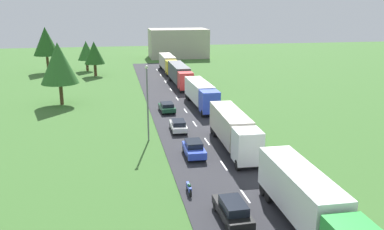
{
  "coord_description": "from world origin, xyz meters",
  "views": [
    {
      "loc": [
        -9.73,
        -10.33,
        14.82
      ],
      "look_at": [
        -1.05,
        35.1,
        2.26
      ],
      "focal_mm": 38.56,
      "sensor_mm": 36.0,
      "label": 1
    }
  ],
  "objects": [
    {
      "name": "car_fourth",
      "position": [
        -2.5,
        36.16,
        0.78
      ],
      "size": [
        1.88,
        4.1,
        1.36
      ],
      "color": "white",
      "rests_on": "road"
    },
    {
      "name": "truck_lead",
      "position": [
        2.47,
        12.81,
        2.2
      ],
      "size": [
        2.61,
        12.57,
        3.76
      ],
      "color": "green",
      "rests_on": "road"
    },
    {
      "name": "tree_birch",
      "position": [
        -15.63,
        85.47,
        4.56
      ],
      "size": [
        3.87,
        3.87,
        6.73
      ],
      "color": "#513823",
      "rests_on": "ground"
    },
    {
      "name": "car_second",
      "position": [
        -2.06,
        14.68,
        0.87
      ],
      "size": [
        1.88,
        4.63,
        1.57
      ],
      "color": "black",
      "rests_on": "road"
    },
    {
      "name": "lane_marking_centre",
      "position": [
        0.0,
        21.77,
        0.07
      ],
      "size": [
        0.16,
        124.41,
        0.01
      ],
      "color": "white",
      "rests_on": "road"
    },
    {
      "name": "car_fifth",
      "position": [
        -2.67,
        45.4,
        0.78
      ],
      "size": [
        2.03,
        4.11,
        1.35
      ],
      "color": "#19472D",
      "rests_on": "road"
    },
    {
      "name": "tree_ash",
      "position": [
        -13.58,
        78.11,
        4.87
      ],
      "size": [
        4.22,
        4.22,
        7.23
      ],
      "color": "#513823",
      "rests_on": "ground"
    },
    {
      "name": "truck_second",
      "position": [
        2.17,
        29.05,
        2.19
      ],
      "size": [
        2.84,
        12.7,
        3.7
      ],
      "color": "white",
      "rests_on": "road"
    },
    {
      "name": "motorcycle_courier",
      "position": [
        -4.29,
        19.49,
        0.54
      ],
      "size": [
        0.28,
        1.94,
        0.91
      ],
      "color": "black",
      "rests_on": "road"
    },
    {
      "name": "truck_fifth",
      "position": [
        2.17,
        80.31,
        2.1
      ],
      "size": [
        2.57,
        13.53,
        3.55
      ],
      "color": "yellow",
      "rests_on": "road"
    },
    {
      "name": "truck_third",
      "position": [
        2.65,
        47.45,
        2.1
      ],
      "size": [
        2.71,
        12.58,
        3.52
      ],
      "color": "blue",
      "rests_on": "road"
    },
    {
      "name": "distant_building",
      "position": [
        8.45,
        105.77,
        3.96
      ],
      "size": [
        16.07,
        10.26,
        7.92
      ],
      "primitive_type": "cube",
      "color": "#B2A899",
      "rests_on": "ground"
    },
    {
      "name": "tree_elm",
      "position": [
        -24.07,
        85.06,
        6.79
      ],
      "size": [
        5.57,
        5.57,
        9.89
      ],
      "color": "#513823",
      "rests_on": "ground"
    },
    {
      "name": "truck_fourth",
      "position": [
        2.21,
        64.23,
        2.21
      ],
      "size": [
        2.57,
        14.09,
        3.74
      ],
      "color": "red",
      "rests_on": "road"
    },
    {
      "name": "car_third",
      "position": [
        -2.28,
        27.6,
        0.87
      ],
      "size": [
        1.9,
        4.0,
        1.55
      ],
      "color": "blue",
      "rests_on": "road"
    },
    {
      "name": "lamppost_second",
      "position": [
        -6.3,
        33.48,
        4.7
      ],
      "size": [
        0.36,
        0.36,
        8.44
      ],
      "color": "slate",
      "rests_on": "ground"
    },
    {
      "name": "road",
      "position": [
        0.0,
        24.5,
        0.03
      ],
      "size": [
        10.0,
        140.0,
        0.06
      ],
      "primitive_type": "cube",
      "color": "#2B2B30",
      "rests_on": "ground"
    },
    {
      "name": "tree_lime",
      "position": [
        -17.72,
        53.08,
        6.27
      ],
      "size": [
        5.55,
        5.55,
        9.35
      ],
      "color": "#513823",
      "rests_on": "ground"
    }
  ]
}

